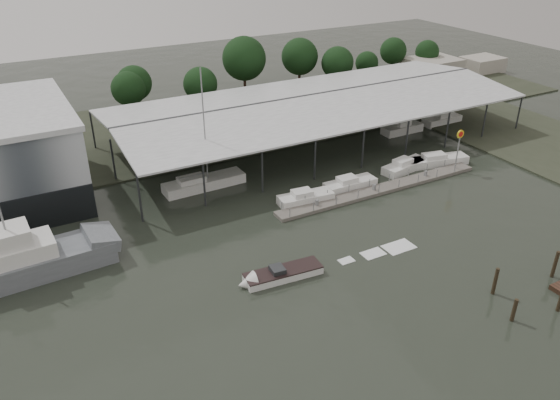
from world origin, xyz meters
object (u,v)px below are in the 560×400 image
shell_fuel_sign (459,142)px  white_sailboat (203,183)px  grey_trawler (27,260)px  speedboat_underway (277,275)px

shell_fuel_sign → white_sailboat: bearing=160.1°
grey_trawler → white_sailboat: white_sailboat is taller
grey_trawler → white_sailboat: size_ratio=1.10×
white_sailboat → speedboat_underway: size_ratio=0.77×
white_sailboat → speedboat_underway: 20.62m
white_sailboat → speedboat_underway: (-1.07, -20.59, -0.27)m
grey_trawler → speedboat_underway: size_ratio=0.85×
grey_trawler → speedboat_underway: 22.66m
grey_trawler → speedboat_underway: bearing=-33.2°
shell_fuel_sign → grey_trawler: (-50.86, 1.86, -2.35)m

